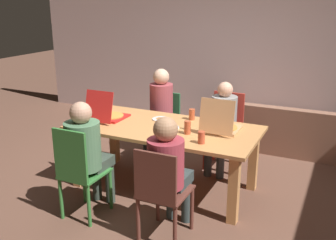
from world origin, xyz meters
TOP-DOWN VIEW (x-y plane):
  - ground_plane at (0.00, 0.00)m, footprint 20.00×20.00m
  - back_wall at (0.00, 2.63)m, footprint 7.62×0.12m
  - dining_table at (0.00, 0.00)m, footprint 2.15×1.04m
  - chair_0 at (0.44, 0.94)m, footprint 0.43×0.42m
  - person_0 at (0.44, 0.79)m, footprint 0.33×0.55m
  - chair_1 at (-0.47, 0.96)m, footprint 0.40×0.45m
  - person_1 at (-0.47, 0.82)m, footprint 0.32×0.51m
  - chair_2 at (0.44, -0.98)m, footprint 0.42×0.45m
  - person_2 at (0.44, -0.83)m, footprint 0.34×0.52m
  - chair_3 at (-0.47, -0.99)m, footprint 0.40×0.43m
  - person_3 at (-0.47, -0.83)m, footprint 0.36×0.53m
  - pizza_box_0 at (0.63, 0.13)m, footprint 0.37×0.44m
  - pizza_box_1 at (-0.74, -0.03)m, footprint 0.37×0.46m
  - plate_0 at (-0.15, 0.22)m, footprint 0.21×0.21m
  - plate_1 at (0.07, -0.04)m, footprint 0.26×0.26m
  - drinking_glass_0 at (0.19, 0.38)m, footprint 0.07×0.07m
  - drinking_glass_1 at (0.57, -0.32)m, footprint 0.07×0.07m
  - drinking_glass_2 at (0.33, -0.12)m, footprint 0.07×0.07m
  - couch at (1.01, 1.91)m, footprint 2.16×0.85m

SIDE VIEW (x-z plane):
  - ground_plane at x=0.00m, z-range 0.00..0.00m
  - couch at x=1.01m, z-range -0.09..0.61m
  - chair_1 at x=-0.47m, z-range 0.05..0.93m
  - chair_0 at x=0.44m, z-range 0.02..1.00m
  - chair_2 at x=0.44m, z-range 0.06..0.98m
  - chair_3 at x=-0.47m, z-range 0.05..1.04m
  - dining_table at x=0.00m, z-range 0.27..1.03m
  - person_0 at x=0.44m, z-range 0.10..1.26m
  - person_2 at x=0.44m, z-range 0.11..1.29m
  - person_3 at x=-0.47m, z-range 0.11..1.32m
  - person_1 at x=-0.47m, z-range 0.11..1.36m
  - plate_1 at x=0.07m, z-range 0.76..0.79m
  - plate_0 at x=-0.15m, z-range 0.76..0.79m
  - pizza_box_1 at x=-0.74m, z-range 0.63..1.01m
  - pizza_box_0 at x=0.63m, z-range 0.62..1.01m
  - drinking_glass_1 at x=0.57m, z-range 0.76..0.89m
  - drinking_glass_0 at x=0.19m, z-range 0.76..0.90m
  - drinking_glass_2 at x=0.33m, z-range 0.76..0.91m
  - back_wall at x=0.00m, z-range 0.00..2.92m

